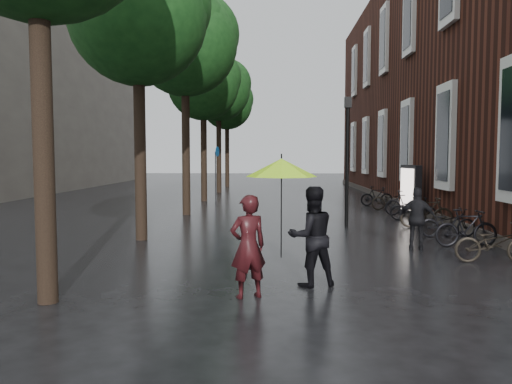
{
  "coord_description": "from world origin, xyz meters",
  "views": [
    {
      "loc": [
        -0.35,
        -6.73,
        2.36
      ],
      "look_at": [
        -0.88,
        6.97,
        1.36
      ],
      "focal_mm": 35.0,
      "sensor_mm": 36.0,
      "label": 1
    }
  ],
  "objects_px": {
    "ad_lightbox": "(411,190)",
    "lamp_post": "(347,148)",
    "pedestrian_walking": "(417,219)",
    "parked_bicycles": "(421,211)",
    "person_burgundy": "(248,246)",
    "person_black": "(312,236)"
  },
  "relations": [
    {
      "from": "parked_bicycles",
      "to": "ad_lightbox",
      "type": "bearing_deg",
      "value": 82.62
    },
    {
      "from": "person_black",
      "to": "ad_lightbox",
      "type": "height_order",
      "value": "ad_lightbox"
    },
    {
      "from": "person_black",
      "to": "parked_bicycles",
      "type": "xyz_separation_m",
      "value": [
        4.3,
        8.15,
        -0.44
      ]
    },
    {
      "from": "person_black",
      "to": "lamp_post",
      "type": "bearing_deg",
      "value": -118.92
    },
    {
      "from": "person_black",
      "to": "lamp_post",
      "type": "relative_size",
      "value": 0.42
    },
    {
      "from": "pedestrian_walking",
      "to": "parked_bicycles",
      "type": "xyz_separation_m",
      "value": [
        1.42,
        4.62,
        -0.32
      ]
    },
    {
      "from": "ad_lightbox",
      "to": "lamp_post",
      "type": "height_order",
      "value": "lamp_post"
    },
    {
      "from": "ad_lightbox",
      "to": "lamp_post",
      "type": "bearing_deg",
      "value": -143.25
    },
    {
      "from": "person_burgundy",
      "to": "lamp_post",
      "type": "distance_m",
      "value": 9.06
    },
    {
      "from": "pedestrian_walking",
      "to": "parked_bicycles",
      "type": "distance_m",
      "value": 4.84
    },
    {
      "from": "person_black",
      "to": "pedestrian_walking",
      "type": "distance_m",
      "value": 4.56
    },
    {
      "from": "person_burgundy",
      "to": "pedestrian_walking",
      "type": "xyz_separation_m",
      "value": [
        3.99,
        4.33,
        -0.07
      ]
    },
    {
      "from": "person_burgundy",
      "to": "pedestrian_walking",
      "type": "relative_size",
      "value": 1.1
    },
    {
      "from": "person_burgundy",
      "to": "pedestrian_walking",
      "type": "distance_m",
      "value": 5.88
    },
    {
      "from": "pedestrian_walking",
      "to": "parked_bicycles",
      "type": "relative_size",
      "value": 0.12
    },
    {
      "from": "person_burgundy",
      "to": "parked_bicycles",
      "type": "relative_size",
      "value": 0.13
    },
    {
      "from": "person_burgundy",
      "to": "person_black",
      "type": "distance_m",
      "value": 1.36
    },
    {
      "from": "ad_lightbox",
      "to": "pedestrian_walking",
      "type": "bearing_deg",
      "value": -113.37
    },
    {
      "from": "person_burgundy",
      "to": "lamp_post",
      "type": "xyz_separation_m",
      "value": [
        2.82,
        8.43,
        1.73
      ]
    },
    {
      "from": "lamp_post",
      "to": "ad_lightbox",
      "type": "bearing_deg",
      "value": 46.44
    },
    {
      "from": "parked_bicycles",
      "to": "pedestrian_walking",
      "type": "bearing_deg",
      "value": -107.04
    },
    {
      "from": "person_burgundy",
      "to": "ad_lightbox",
      "type": "height_order",
      "value": "ad_lightbox"
    }
  ]
}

